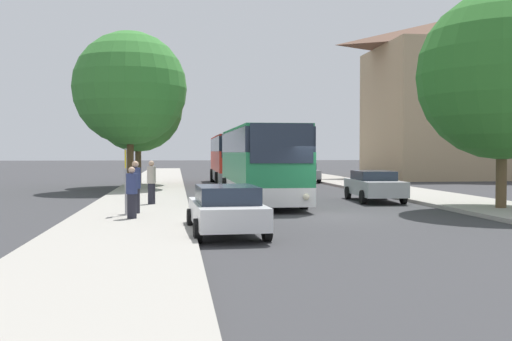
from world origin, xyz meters
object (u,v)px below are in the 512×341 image
at_px(parked_car_right_far, 304,172).
at_px(tree_left_near, 130,88).
at_px(bus_stop_sign, 126,174).
at_px(tree_right_near, 503,75).
at_px(pedestrian_waiting_near, 132,193).
at_px(parked_car_right_near, 374,185).
at_px(pedestrian_waiting_far, 135,187).
at_px(tree_left_far, 138,107).
at_px(pedestrian_walking_back, 151,182).
at_px(parked_car_left_curb, 226,209).
at_px(bus_middle, 233,159).
at_px(bus_front, 260,163).

distance_m(parked_car_right_far, tree_left_near, 15.84).
bearing_deg(bus_stop_sign, tree_right_near, 3.87).
bearing_deg(pedestrian_waiting_near, bus_stop_sign, -104.46).
relative_size(parked_car_right_near, pedestrian_waiting_far, 2.58).
bearing_deg(tree_left_far, pedestrian_walking_back, -84.48).
relative_size(parked_car_left_curb, tree_right_near, 0.52).
bearing_deg(parked_car_right_far, parked_car_left_curb, 73.50).
relative_size(bus_middle, pedestrian_waiting_near, 7.10).
relative_size(parked_car_right_far, tree_left_near, 0.44).
bearing_deg(pedestrian_walking_back, pedestrian_waiting_near, -101.23).
bearing_deg(bus_front, pedestrian_waiting_near, -125.68).
xyz_separation_m(parked_car_right_far, tree_right_near, (2.78, -22.87, 4.47)).
height_order(bus_middle, pedestrian_walking_back, bus_middle).
bearing_deg(parked_car_left_curb, tree_left_near, 99.20).
bearing_deg(parked_car_right_near, bus_front, 2.83).
relative_size(bus_middle, tree_left_far, 1.47).
xyz_separation_m(parked_car_right_far, tree_left_near, (-12.24, -8.57, 5.27)).
distance_m(bus_middle, parked_car_right_near, 16.45).
xyz_separation_m(bus_front, pedestrian_waiting_far, (-5.18, -5.59, -0.71)).
distance_m(parked_car_right_far, pedestrian_waiting_near, 27.13).
distance_m(pedestrian_waiting_near, tree_left_far, 21.08).
bearing_deg(pedestrian_waiting_far, tree_right_near, 24.89).
height_order(bus_front, tree_left_near, tree_left_near).
relative_size(parked_car_left_curb, pedestrian_waiting_near, 2.61).
relative_size(pedestrian_waiting_far, pedestrian_walking_back, 1.02).
bearing_deg(bus_stop_sign, pedestrian_waiting_far, 68.16).
bearing_deg(parked_car_right_near, pedestrian_waiting_far, 31.12).
xyz_separation_m(parked_car_right_near, pedestrian_waiting_far, (-10.52, -5.55, 0.32)).
height_order(bus_middle, tree_right_near, tree_right_near).
relative_size(parked_car_right_near, tree_right_near, 0.57).
bearing_deg(bus_front, pedestrian_waiting_far, -132.91).
height_order(parked_car_left_curb, pedestrian_waiting_far, pedestrian_waiting_far).
distance_m(bus_stop_sign, tree_left_near, 15.92).
relative_size(parked_car_right_far, pedestrian_walking_back, 2.29).
bearing_deg(tree_right_near, pedestrian_waiting_far, -178.86).
xyz_separation_m(bus_stop_sign, pedestrian_waiting_near, (0.26, -0.98, -0.57)).
height_order(parked_car_left_curb, pedestrian_walking_back, pedestrian_walking_back).
bearing_deg(pedestrian_waiting_far, bus_middle, 99.42).
bearing_deg(bus_stop_sign, parked_car_left_curb, -54.08).
relative_size(parked_car_right_far, pedestrian_waiting_far, 2.23).
bearing_deg(tree_left_far, pedestrian_waiting_far, -86.77).
xyz_separation_m(parked_car_left_curb, pedestrian_waiting_far, (-2.77, 4.87, 0.35)).
bearing_deg(parked_car_right_far, pedestrian_waiting_near, 65.95).
distance_m(bus_front, parked_car_right_far, 18.51).
relative_size(pedestrian_waiting_far, tree_left_near, 0.20).
xyz_separation_m(parked_car_right_near, tree_left_near, (-11.77, 9.03, 5.26)).
bearing_deg(pedestrian_waiting_far, parked_car_right_near, 51.56).
height_order(bus_stop_sign, tree_left_near, tree_left_near).
xyz_separation_m(bus_stop_sign, pedestrian_waiting_far, (0.27, 0.68, -0.48)).
bearing_deg(parked_car_left_curb, parked_car_right_far, 71.16).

